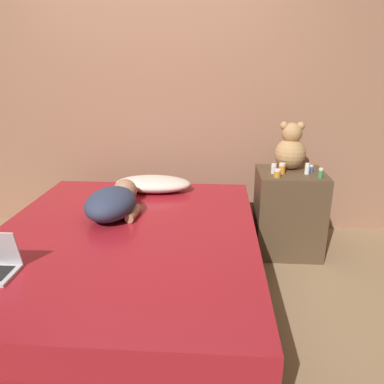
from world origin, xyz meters
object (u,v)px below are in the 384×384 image
(bottle_orange, at_px, (282,169))
(bottle_green, at_px, (321,173))
(bottle_white, at_px, (307,169))
(bottle_amber, at_px, (277,173))
(bottle_clear, at_px, (274,169))
(person_lying, at_px, (114,202))
(pillow, at_px, (153,184))
(bottle_blue, at_px, (311,169))
(teddy_bear, at_px, (291,149))

(bottle_orange, bearing_deg, bottle_green, -19.94)
(bottle_white, bearing_deg, bottle_amber, -156.61)
(bottle_amber, bearing_deg, bottle_clear, 95.93)
(person_lying, distance_m, bottle_orange, 1.30)
(pillow, xyz_separation_m, bottle_amber, (0.97, -0.16, 0.15))
(bottle_green, xyz_separation_m, bottle_blue, (-0.03, 0.16, -0.01))
(teddy_bear, relative_size, bottle_amber, 6.04)
(bottle_amber, height_order, bottle_orange, bottle_orange)
(person_lying, bearing_deg, teddy_bear, 30.58)
(person_lying, bearing_deg, bottle_orange, 26.06)
(teddy_bear, distance_m, bottle_orange, 0.22)
(bottle_green, bearing_deg, person_lying, -165.47)
(pillow, height_order, person_lying, person_lying)
(pillow, bearing_deg, bottle_clear, -2.99)
(teddy_bear, xyz_separation_m, bottle_amber, (-0.13, -0.26, -0.13))
(teddy_bear, height_order, bottle_amber, teddy_bear)
(bottle_orange, bearing_deg, person_lying, -158.24)
(teddy_bear, bearing_deg, bottle_orange, -118.22)
(person_lying, height_order, bottle_blue, bottle_blue)
(bottle_green, bearing_deg, bottle_orange, 160.06)
(bottle_amber, relative_size, bottle_green, 0.83)
(bottle_amber, relative_size, bottle_blue, 1.10)
(bottle_green, bearing_deg, bottle_amber, -178.96)
(person_lying, xyz_separation_m, teddy_bear, (1.28, 0.63, 0.25))
(bottle_green, distance_m, bottle_clear, 0.35)
(teddy_bear, relative_size, bottle_clear, 5.04)
(teddy_bear, distance_m, bottle_blue, 0.23)
(pillow, bearing_deg, bottle_orange, -3.23)
(bottle_amber, height_order, bottle_blue, bottle_amber)
(pillow, distance_m, person_lying, 0.57)
(bottle_orange, bearing_deg, teddy_bear, 61.78)
(pillow, height_order, bottle_green, bottle_green)
(bottle_clear, bearing_deg, pillow, 177.01)
(person_lying, height_order, bottle_white, bottle_white)
(bottle_green, xyz_separation_m, bottle_clear, (-0.33, 0.11, -0.00))
(bottle_orange, xyz_separation_m, bottle_blue, (0.24, 0.06, -0.01))
(person_lying, bearing_deg, bottle_white, 23.32)
(teddy_bear, height_order, bottle_green, teddy_bear)
(bottle_orange, xyz_separation_m, bottle_clear, (-0.06, 0.01, -0.00))
(teddy_bear, bearing_deg, bottle_green, -53.47)
(person_lying, bearing_deg, bottle_clear, 27.43)
(bottle_amber, height_order, bottle_clear, bottle_clear)
(bottle_orange, bearing_deg, bottle_blue, 14.14)
(bottle_green, bearing_deg, teddy_bear, 126.53)
(pillow, distance_m, bottle_green, 1.31)
(person_lying, xyz_separation_m, bottle_orange, (1.20, 0.48, 0.13))
(person_lying, relative_size, bottle_clear, 8.48)
(teddy_bear, xyz_separation_m, bottle_clear, (-0.14, -0.15, -0.13))
(bottle_amber, height_order, bottle_green, bottle_green)
(teddy_bear, relative_size, bottle_white, 4.40)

